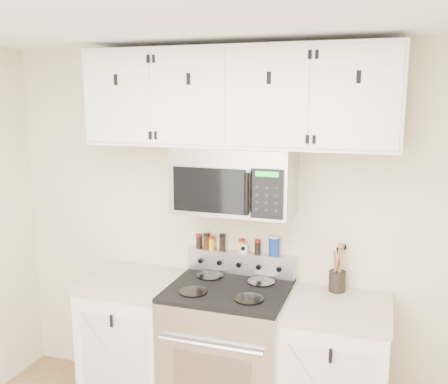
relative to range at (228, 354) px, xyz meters
The scene contains 16 objects.
back_wall 0.83m from the range, 90.00° to the left, with size 3.50×0.01×2.50m, color beige.
range is the anchor object (origin of this frame).
base_cabinet_left 0.69m from the range, behind, with size 0.64×0.62×0.92m.
base_cabinet_right 0.69m from the range, ahead, with size 0.64×0.62×0.92m.
microwave 1.15m from the range, 89.77° to the left, with size 0.76×0.44×0.42m.
upper_cabinets 1.67m from the range, 90.00° to the left, with size 2.00×0.35×0.62m.
utensil_crock 0.87m from the range, 19.33° to the left, with size 0.11×0.11×0.31m.
kitchen_timer 0.70m from the range, 85.84° to the left, with size 0.05×0.04×0.06m, color white.
salt_canister 0.77m from the range, 50.50° to the left, with size 0.07×0.07×0.13m.
spice_jar_0 0.79m from the range, 137.74° to the left, with size 0.04×0.04×0.10m.
spice_jar_1 0.77m from the range, 131.75° to the left, with size 0.04×0.04×0.11m.
spice_jar_2 0.75m from the range, 127.14° to the left, with size 0.04×0.04×0.09m.
spice_jar_3 0.74m from the range, 115.72° to the left, with size 0.04×0.04×0.12m.
spice_jar_4 0.72m from the range, 88.83° to the left, with size 0.04×0.04×0.10m.
spice_jar_5 0.73m from the range, 67.57° to the left, with size 0.04×0.04×0.10m.
spice_jar_6 0.75m from the range, 52.47° to the left, with size 0.04×0.04×0.09m.
Camera 1 is at (0.93, -1.46, 2.15)m, focal length 40.00 mm.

